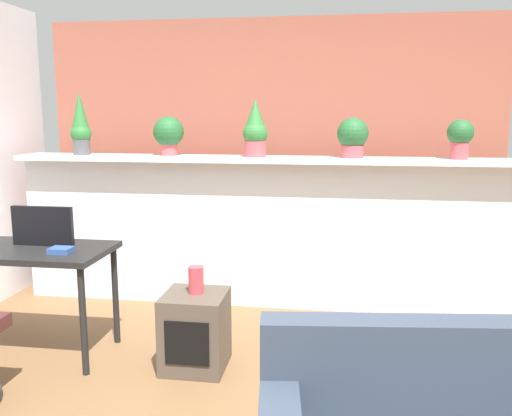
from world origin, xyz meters
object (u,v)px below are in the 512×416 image
potted_plant_1 (168,134)px  potted_plant_3 (353,136)px  potted_plant_0 (80,125)px  potted_plant_2 (255,130)px  side_cube_shelf (195,331)px  tv_monitor (43,226)px  desk (28,260)px  vase_on_shelf (196,280)px  book_on_desk (61,250)px  potted_plant_4 (460,137)px

potted_plant_1 → potted_plant_3: potted_plant_1 is taller
potted_plant_0 → potted_plant_2: bearing=-0.5°
potted_plant_1 → side_cube_shelf: 1.82m
potted_plant_2 → tv_monitor: 1.80m
desk → tv_monitor: size_ratio=2.53×
potted_plant_1 → vase_on_shelf: (0.54, -1.20, -0.89)m
potted_plant_2 → desk: (-1.38, -1.14, -0.85)m
book_on_desk → desk: bearing=162.7°
potted_plant_0 → vase_on_shelf: bearing=-41.7°
book_on_desk → tv_monitor: bearing=141.9°
potted_plant_2 → desk: bearing=-140.4°
potted_plant_2 → potted_plant_3: size_ratio=1.45×
potted_plant_2 → potted_plant_4: potted_plant_2 is taller
potted_plant_1 → potted_plant_3: bearing=-0.5°
vase_on_shelf → potted_plant_0: bearing=138.3°
potted_plant_2 → side_cube_shelf: potted_plant_2 is taller
potted_plant_3 → side_cube_shelf: 1.99m
tv_monitor → book_on_desk: (0.22, -0.17, -0.12)m
potted_plant_3 → book_on_desk: size_ratio=2.27×
book_on_desk → potted_plant_1: bearing=75.2°
book_on_desk → potted_plant_0: bearing=109.4°
potted_plant_2 → potted_plant_3: potted_plant_2 is taller
potted_plant_4 → vase_on_shelf: size_ratio=1.77×
book_on_desk → potted_plant_4: bearing=24.6°
side_cube_shelf → vase_on_shelf: size_ratio=2.85×
tv_monitor → side_cube_shelf: (1.09, -0.13, -0.64)m
potted_plant_4 → side_cube_shelf: potted_plant_4 is taller
potted_plant_4 → tv_monitor: (-2.92, -1.07, -0.58)m
potted_plant_2 → vase_on_shelf: 1.50m
potted_plant_2 → potted_plant_4: bearing=0.1°
potted_plant_3 → potted_plant_2: bearing=-178.0°
potted_plant_4 → side_cube_shelf: (-1.83, -1.20, -1.22)m
tv_monitor → side_cube_shelf: 1.27m
potted_plant_3 → side_cube_shelf: size_ratio=0.65×
potted_plant_2 → book_on_desk: 1.81m
potted_plant_0 → potted_plant_4: size_ratio=1.74×
potted_plant_1 → vase_on_shelf: potted_plant_1 is taller
desk → book_on_desk: bearing=-17.3°
potted_plant_1 → desk: potted_plant_1 is taller
potted_plant_0 → vase_on_shelf: potted_plant_0 is taller
side_cube_shelf → book_on_desk: bearing=-177.2°
potted_plant_0 → potted_plant_3: bearing=0.4°
potted_plant_2 → side_cube_shelf: (-0.21, -1.19, -1.26)m
potted_plant_1 → book_on_desk: 1.50m
vase_on_shelf → desk: bearing=179.0°
side_cube_shelf → potted_plant_2: bearing=79.8°
potted_plant_3 → potted_plant_1: bearing=179.5°
vase_on_shelf → book_on_desk: (-0.88, -0.07, 0.18)m
potted_plant_2 → side_cube_shelf: size_ratio=0.94×
potted_plant_4 → tv_monitor: potted_plant_4 is taller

